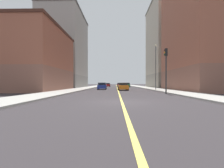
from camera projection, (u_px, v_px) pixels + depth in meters
name	position (u px, v px, depth m)	size (l,w,h in m)	color
ground_plane	(122.00, 102.00, 12.21)	(400.00, 400.00, 0.00)	#2E292C
sidewalk_left	(139.00, 87.00, 61.04)	(3.64, 168.00, 0.15)	#9E9B93
sidewalk_right	(94.00, 87.00, 61.36)	(3.64, 168.00, 0.15)	#9E9B93
lane_center_stripe	(117.00, 87.00, 61.20)	(0.16, 154.00, 0.01)	#E5D14C
building_left_near	(204.00, 19.00, 29.90)	(10.24, 18.11, 24.38)	brown
building_left_mid	(168.00, 45.00, 50.30)	(10.24, 17.89, 24.14)	#9D9688
building_right_corner	(34.00, 60.00, 30.53)	(10.24, 16.56, 10.72)	brown
building_right_midblock	(65.00, 51.00, 49.66)	(10.24, 18.62, 20.76)	gray
traffic_light_left_near	(166.00, 64.00, 21.17)	(0.40, 0.32, 5.47)	#2D2D2D
street_lamp_left_near	(156.00, 63.00, 30.98)	(0.36, 0.36, 7.95)	#4C4C51
car_green	(127.00, 85.00, 56.31)	(1.94, 4.44, 1.39)	#1E6B38
car_black	(108.00, 85.00, 72.48)	(2.06, 4.42, 1.28)	black
car_blue	(102.00, 86.00, 35.80)	(1.85, 4.10, 1.39)	#23389E
car_maroon	(119.00, 85.00, 69.24)	(1.84, 4.49, 1.34)	maroon
car_orange	(123.00, 87.00, 32.20)	(1.90, 4.66, 1.36)	orange
car_red	(108.00, 85.00, 61.36)	(1.85, 4.10, 1.25)	red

